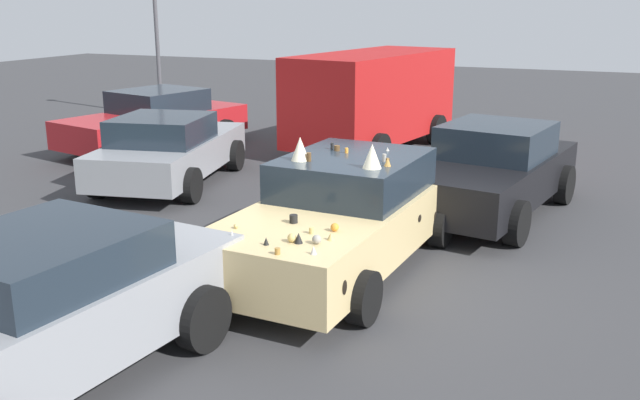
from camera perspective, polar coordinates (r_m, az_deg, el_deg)
ground_plane at (r=9.41m, az=1.69°, el=-5.48°), size 60.00×60.00×0.00m
art_car_decorated at (r=9.24m, az=1.92°, el=-1.14°), size 4.66×2.24×1.75m
parked_van_row_back_center at (r=16.67m, az=4.30°, el=8.33°), size 5.20×2.81×2.26m
parked_sedan_near_left at (r=11.91m, az=13.67°, el=2.31°), size 4.44×2.49×1.48m
parked_sedan_behind_left at (r=6.92m, az=-21.75°, el=-8.24°), size 4.24×2.30×1.42m
parked_sedan_row_back_far at (r=13.81m, az=-12.06°, el=3.99°), size 4.34×2.59×1.35m
parked_sedan_behind_right at (r=17.22m, az=-13.10°, el=6.27°), size 4.84×2.76×1.39m
lot_lamp_post at (r=22.12m, az=-13.06°, el=13.75°), size 0.28×0.28×4.63m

